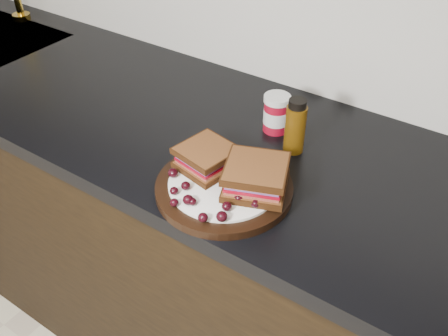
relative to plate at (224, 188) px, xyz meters
The scene contains 29 objects.
base_cabinets 0.51m from the plate, 108.11° to the left, with size 3.96×0.58×0.86m, color black.
countertop 0.18m from the plate, 108.11° to the left, with size 3.98×0.60×0.04m, color black.
plate is the anchor object (origin of this frame).
sandwich_left 0.07m from the plate, 160.42° to the left, with size 0.11×0.11×0.05m, color brown, non-canonical shape.
sandwich_right 0.08m from the plate, 18.54° to the left, with size 0.12×0.12×0.06m, color brown, non-canonical shape.
grape_0 0.11m from the plate, 155.33° to the right, with size 0.02×0.02×0.02m, color black.
grape_1 0.08m from the plate, 129.46° to the right, with size 0.02×0.02×0.02m, color black.
grape_2 0.11m from the plate, 125.30° to the right, with size 0.02×0.02×0.02m, color black.
grape_3 0.12m from the plate, 109.09° to the right, with size 0.02×0.02×0.02m, color black.
grape_4 0.10m from the plate, 102.31° to the right, with size 0.02×0.02×0.02m, color black.
grape_5 0.09m from the plate, 97.55° to the right, with size 0.02×0.02×0.02m, color black.
grape_6 0.12m from the plate, 74.71° to the right, with size 0.02×0.02×0.02m, color black.
grape_7 0.11m from the plate, 57.92° to the right, with size 0.02×0.02×0.02m, color black.
grape_8 0.09m from the plate, 52.33° to the right, with size 0.02×0.02×0.02m, color black.
grape_9 0.07m from the plate, 30.67° to the right, with size 0.02×0.02×0.02m, color black.
grape_10 0.10m from the plate, 17.07° to the right, with size 0.02×0.02×0.02m, color black.
grape_11 0.07m from the plate, 13.33° to the right, with size 0.02×0.02×0.02m, color black.
grape_12 0.09m from the plate, ahead, with size 0.02×0.02×0.02m, color black.
grape_13 0.09m from the plate, 36.38° to the left, with size 0.02×0.02×0.02m, color black.
grape_14 0.08m from the plate, 125.89° to the left, with size 0.02×0.02×0.02m, color black.
grape_15 0.06m from the plate, 154.36° to the left, with size 0.02×0.02×0.02m, color black.
grape_16 0.09m from the plate, 162.01° to the left, with size 0.02×0.02×0.02m, color black.
grape_17 0.08m from the plate, behind, with size 0.02×0.02×0.02m, color black.
grape_18 0.09m from the plate, behind, with size 0.02×0.02×0.02m, color black.
grape_19 0.08m from the plate, 128.40° to the left, with size 0.02×0.02×0.02m, color black.
grape_20 0.06m from the plate, 169.22° to the left, with size 0.02×0.02×0.02m, color black.
grape_21 0.07m from the plate, behind, with size 0.02×0.02×0.02m, color black.
condiment_jar 0.26m from the plate, 95.73° to the left, with size 0.06×0.06×0.09m, color maroon.
oil_bottle 0.22m from the plate, 76.86° to the left, with size 0.05×0.05×0.13m, color #492D07.
Camera 1 is at (0.49, 0.89, 1.57)m, focal length 40.00 mm.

